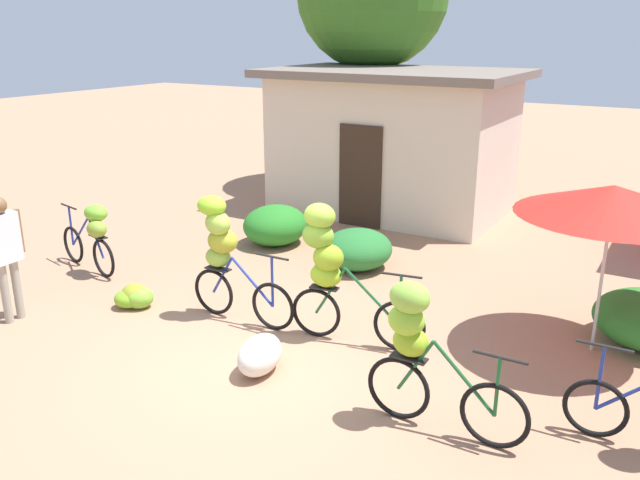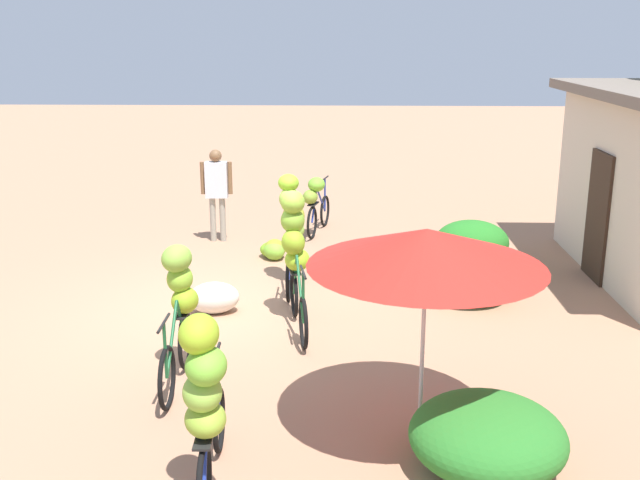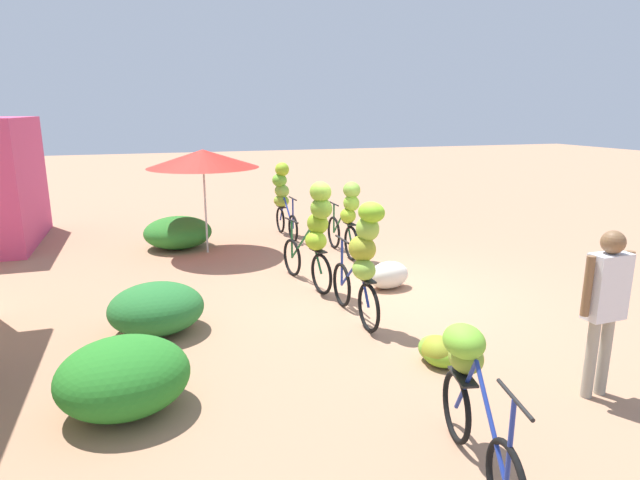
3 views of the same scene
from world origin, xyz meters
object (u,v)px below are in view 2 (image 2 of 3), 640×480
at_px(person_vendor, 217,185).
at_px(produce_sack, 214,298).
at_px(bicycle_leftmost, 316,200).
at_px(bicycle_center_loaded, 295,248).
at_px(market_umbrella, 427,248).
at_px(bicycle_near_pile, 291,221).
at_px(banana_pile_on_ground, 274,250).
at_px(bicycle_rightmost, 205,393).
at_px(bicycle_by_shop, 179,302).

bearing_deg(person_vendor, produce_sack, 8.50).
bearing_deg(bicycle_leftmost, bicycle_center_loaded, -1.37).
height_order(market_umbrella, person_vendor, market_umbrella).
bearing_deg(market_umbrella, person_vendor, -155.79).
xyz_separation_m(bicycle_near_pile, person_vendor, (-2.40, -1.54, 0.06)).
xyz_separation_m(bicycle_leftmost, person_vendor, (0.47, -1.80, 0.37)).
xyz_separation_m(bicycle_leftmost, banana_pile_on_ground, (1.55, -0.66, -0.53)).
bearing_deg(bicycle_rightmost, produce_sack, -170.83).
bearing_deg(bicycle_rightmost, bicycle_center_loaded, 173.32).
height_order(banana_pile_on_ground, produce_sack, produce_sack).
xyz_separation_m(bicycle_by_shop, person_vendor, (-5.60, -0.52, 0.17)).
bearing_deg(bicycle_near_pile, person_vendor, -147.34).
bearing_deg(banana_pile_on_ground, bicycle_leftmost, 156.83).
relative_size(bicycle_leftmost, bicycle_near_pile, 0.94).
distance_m(bicycle_leftmost, bicycle_by_shop, 6.20).
height_order(bicycle_rightmost, banana_pile_on_ground, bicycle_rightmost).
bearing_deg(bicycle_rightmost, bicycle_near_pile, 176.79).
relative_size(market_umbrella, person_vendor, 1.27).
relative_size(market_umbrella, bicycle_center_loaded, 1.23).
height_order(market_umbrella, bicycle_rightmost, market_umbrella).
height_order(bicycle_leftmost, bicycle_rightmost, bicycle_rightmost).
bearing_deg(person_vendor, market_umbrella, 24.21).
relative_size(bicycle_near_pile, banana_pile_on_ground, 2.49).
height_order(market_umbrella, bicycle_near_pile, market_umbrella).
distance_m(banana_pile_on_ground, produce_sack, 2.65).
bearing_deg(bicycle_by_shop, produce_sack, 179.08).
relative_size(banana_pile_on_ground, person_vendor, 0.40).
bearing_deg(person_vendor, banana_pile_on_ground, 46.39).
relative_size(market_umbrella, banana_pile_on_ground, 3.20).
bearing_deg(bicycle_by_shop, banana_pile_on_ground, 172.21).
height_order(market_umbrella, produce_sack, market_umbrella).
height_order(bicycle_near_pile, person_vendor, person_vendor).
bearing_deg(produce_sack, bicycle_leftmost, 163.17).
bearing_deg(person_vendor, bicycle_by_shop, 5.27).
xyz_separation_m(market_umbrella, banana_pile_on_ground, (-5.75, -1.94, -1.73)).
bearing_deg(banana_pile_on_ground, market_umbrella, 18.61).
relative_size(bicycle_near_pile, bicycle_center_loaded, 0.96).
distance_m(market_umbrella, produce_sack, 4.38).
bearing_deg(market_umbrella, bicycle_center_loaded, -154.57).
bearing_deg(market_umbrella, produce_sack, -141.45).
height_order(bicycle_rightmost, person_vendor, person_vendor).
height_order(bicycle_by_shop, person_vendor, person_vendor).
xyz_separation_m(bicycle_near_pile, produce_sack, (1.26, -0.99, -0.77)).
distance_m(market_umbrella, bicycle_center_loaded, 3.32).
xyz_separation_m(bicycle_by_shop, banana_pile_on_ground, (-4.51, 0.62, -0.73)).
xyz_separation_m(bicycle_leftmost, bicycle_near_pile, (2.87, -0.26, 0.32)).
relative_size(market_umbrella, bicycle_rightmost, 1.31).
height_order(bicycle_near_pile, banana_pile_on_ground, bicycle_near_pile).
bearing_deg(market_umbrella, bicycle_by_shop, -115.77).
xyz_separation_m(market_umbrella, bicycle_center_loaded, (-2.90, -1.38, -0.86)).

